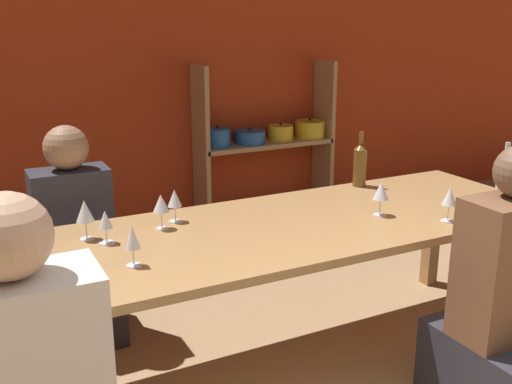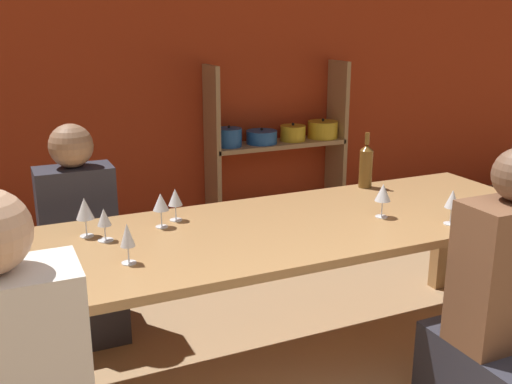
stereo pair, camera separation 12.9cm
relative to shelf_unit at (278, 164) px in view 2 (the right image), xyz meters
The scene contains 14 objects.
wall_back_red 1.35m from the shelf_unit, 169.21° to the left, with size 8.80×0.06×2.70m.
shelf_unit is the anchor object (origin of this frame).
dining_table 2.21m from the shelf_unit, 118.08° to the right, with size 3.03×0.94×0.75m.
wine_bottle_green 2.27m from the shelf_unit, 84.81° to the right, with size 0.08×0.08×0.35m.
wine_bottle_dark 1.60m from the shelf_unit, 97.54° to the right, with size 0.08×0.08×0.32m.
wine_glass_red_a 2.53m from the shelf_unit, 136.71° to the right, with size 0.08×0.08×0.18m.
wine_glass_red_b 2.74m from the shelf_unit, 129.25° to the right, with size 0.06×0.06×0.17m.
wine_glass_red_c 2.12m from the shelf_unit, 102.21° to the right, with size 0.08×0.08×0.17m.
wine_glass_white_a 2.54m from the shelf_unit, 134.19° to the right, with size 0.07×0.07×0.15m.
wine_glass_white_b 2.20m from the shelf_unit, 129.76° to the right, with size 0.07×0.07×0.16m.
wine_glass_white_c 2.31m from the shelf_unit, 130.43° to the right, with size 0.08×0.08×0.17m.
wine_glass_red_d 2.30m from the shelf_unit, 95.18° to the right, with size 0.07×0.07×0.17m.
person_near_a 2.78m from the shelf_unit, 97.13° to the right, with size 0.42×0.53×1.23m.
person_far_a 2.16m from the shelf_unit, 146.31° to the right, with size 0.40×0.50×1.18m.
Camera 2 is at (-1.13, -0.72, 1.70)m, focal length 42.00 mm.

